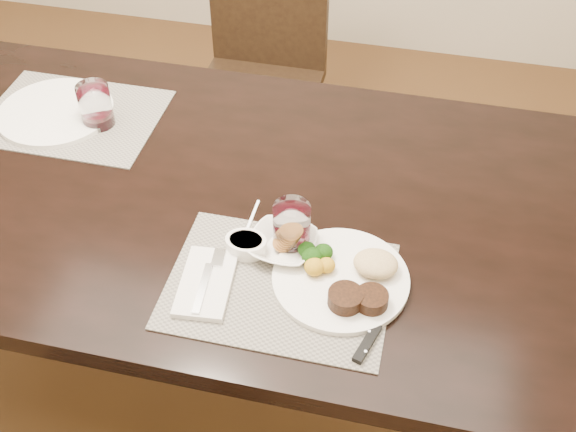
% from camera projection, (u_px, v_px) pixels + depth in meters
% --- Properties ---
extents(ground_plane, '(4.50, 4.50, 0.00)m').
position_uv_depth(ground_plane, '(191.00, 362.00, 2.25)').
color(ground_plane, '#4B2F18').
rests_on(ground_plane, ground).
extents(dining_table, '(2.00, 1.00, 0.75)m').
position_uv_depth(dining_table, '(166.00, 207.00, 1.79)').
color(dining_table, black).
rests_on(dining_table, ground).
extents(chair_far, '(0.42, 0.42, 0.90)m').
position_uv_depth(chair_far, '(262.00, 64.00, 2.56)').
color(chair_far, black).
rests_on(chair_far, ground).
extents(placemat_near, '(0.46, 0.34, 0.00)m').
position_uv_depth(placemat_near, '(279.00, 285.00, 1.50)').
color(placemat_near, gray).
rests_on(placemat_near, dining_table).
extents(placemat_far, '(0.46, 0.34, 0.00)m').
position_uv_depth(placemat_far, '(73.00, 116.00, 1.92)').
color(placemat_far, gray).
rests_on(placemat_far, dining_table).
extents(dinner_plate, '(0.29, 0.29, 0.05)m').
position_uv_depth(dinner_plate, '(347.00, 278.00, 1.49)').
color(dinner_plate, white).
rests_on(dinner_plate, placemat_near).
extents(napkin_fork, '(0.12, 0.20, 0.02)m').
position_uv_depth(napkin_fork, '(206.00, 283.00, 1.49)').
color(napkin_fork, silver).
rests_on(napkin_fork, placemat_near).
extents(steak_knife, '(0.06, 0.23, 0.01)m').
position_uv_depth(steak_knife, '(369.00, 333.00, 1.40)').
color(steak_knife, white).
rests_on(steak_knife, placemat_near).
extents(cracker_bowl, '(0.16, 0.16, 0.06)m').
position_uv_depth(cracker_bowl, '(283.00, 244.00, 1.55)').
color(cracker_bowl, white).
rests_on(cracker_bowl, placemat_near).
extents(sauce_ramekin, '(0.09, 0.13, 0.07)m').
position_uv_depth(sauce_ramekin, '(246.00, 244.00, 1.55)').
color(sauce_ramekin, white).
rests_on(sauce_ramekin, placemat_near).
extents(wine_glass_near, '(0.08, 0.08, 0.11)m').
position_uv_depth(wine_glass_near, '(292.00, 228.00, 1.54)').
color(wine_glass_near, silver).
rests_on(wine_glass_near, placemat_near).
extents(far_plate, '(0.31, 0.31, 0.01)m').
position_uv_depth(far_plate, '(56.00, 112.00, 1.92)').
color(far_plate, white).
rests_on(far_plate, placemat_far).
extents(wine_glass_far, '(0.08, 0.08, 0.11)m').
position_uv_depth(wine_glass_far, '(96.00, 107.00, 1.86)').
color(wine_glass_far, silver).
rests_on(wine_glass_far, placemat_far).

